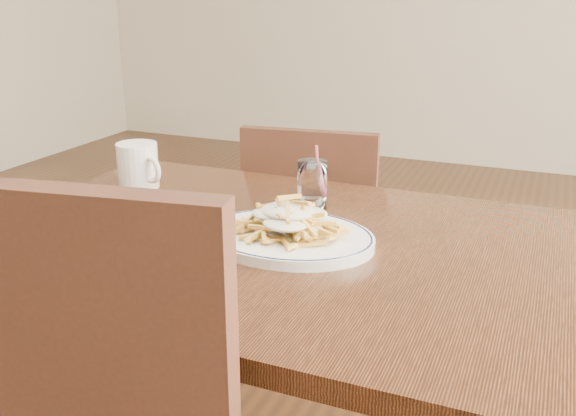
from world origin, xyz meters
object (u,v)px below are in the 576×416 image
at_px(chair_far, 315,241).
at_px(water_glass, 312,187).
at_px(loaded_fries, 288,216).
at_px(coffee_mug, 139,166).
at_px(fries_plate, 288,237).
at_px(table, 282,276).

relative_size(chair_far, water_glass, 5.85).
bearing_deg(loaded_fries, coffee_mug, 158.27).
bearing_deg(coffee_mug, fries_plate, -21.73).
xyz_separation_m(table, loaded_fries, (0.02, -0.01, 0.13)).
height_order(fries_plate, loaded_fries, loaded_fries).
bearing_deg(table, coffee_mug, 158.63).
height_order(chair_far, coffee_mug, coffee_mug).
bearing_deg(chair_far, water_glass, -70.69).
relative_size(table, chair_far, 1.43).
bearing_deg(chair_far, fries_plate, -74.04).
bearing_deg(water_glass, loaded_fries, -81.69).
bearing_deg(loaded_fries, chair_far, 105.96).
height_order(fries_plate, coffee_mug, coffee_mug).
relative_size(water_glass, coffee_mug, 1.07).
distance_m(table, loaded_fries, 0.13).
xyz_separation_m(fries_plate, loaded_fries, (0.00, 0.00, 0.04)).
relative_size(table, loaded_fries, 5.04).
distance_m(loaded_fries, coffee_mug, 0.50).
bearing_deg(fries_plate, water_glass, 98.31).
relative_size(chair_far, fries_plate, 2.11).
xyz_separation_m(table, coffee_mug, (-0.45, 0.18, 0.13)).
distance_m(table, coffee_mug, 0.50).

